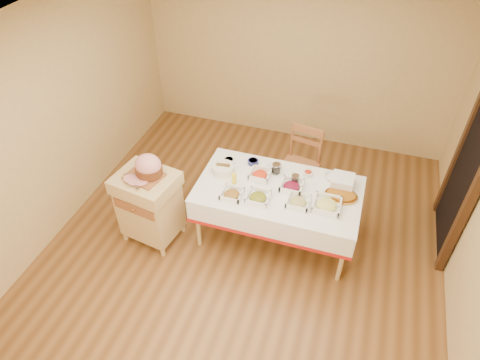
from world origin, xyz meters
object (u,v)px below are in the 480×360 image
preserve_jar_left (276,169)px  preserve_jar_right (295,180)px  mustard_bottle (234,178)px  butcher_cart (149,204)px  brass_platter (341,195)px  plate_stack (343,182)px  dining_table (278,199)px  ham_on_board (148,168)px  bread_basket (223,169)px  dining_chair (300,165)px

preserve_jar_left → preserve_jar_right: bearing=-24.9°
preserve_jar_right → mustard_bottle: bearing=-162.0°
butcher_cart → brass_platter: (2.07, 0.53, 0.26)m
preserve_jar_right → plate_stack: bearing=12.5°
plate_stack → brass_platter: (0.02, -0.18, -0.04)m
brass_platter → dining_table: bearing=-173.5°
dining_table → ham_on_board: (-1.36, -0.42, 0.44)m
butcher_cart → bread_basket: butcher_cart is taller
preserve_jar_right → mustard_bottle: 0.68m
preserve_jar_right → brass_platter: 0.53m
ham_on_board → plate_stack: ham_on_board is taller
preserve_jar_right → plate_stack: (0.51, 0.11, 0.02)m
mustard_bottle → brass_platter: 1.18m
dining_table → preserve_jar_left: bearing=110.5°
plate_stack → ham_on_board: bearing=-161.5°
dining_chair → bread_basket: size_ratio=3.91×
preserve_jar_right → bread_basket: bread_basket is taller
ham_on_board → mustard_bottle: size_ratio=2.54×
ham_on_board → preserve_jar_right: 1.62m
preserve_jar_right → bread_basket: size_ratio=0.43×
bread_basket → plate_stack: bearing=7.5°
butcher_cart → bread_basket: size_ratio=3.58×
ham_on_board → bread_basket: bearing=36.4°
dining_table → bread_basket: bearing=173.3°
butcher_cart → bread_basket: 0.94m
preserve_jar_right → preserve_jar_left: bearing=155.1°
ham_on_board → preserve_jar_right: bearing=20.5°
dining_chair → bread_basket: (-0.78, -0.72, 0.29)m
butcher_cart → preserve_jar_right: butcher_cart is taller
butcher_cart → brass_platter: butcher_cart is taller
dining_table → dining_chair: bearing=83.3°
dining_table → dining_chair: dining_chair is taller
butcher_cart → ham_on_board: (0.04, 0.03, 0.51)m
ham_on_board → plate_stack: 2.14m
dining_chair → plate_stack: size_ratio=4.24×
dining_table → mustard_bottle: mustard_bottle is taller
preserve_jar_right → brass_platter: size_ratio=0.31×
preserve_jar_right → mustard_bottle: mustard_bottle is taller
preserve_jar_left → brass_platter: (0.77, -0.18, -0.04)m
dining_table → mustard_bottle: (-0.50, -0.07, 0.23)m
plate_stack → dining_table: bearing=-158.6°
butcher_cart → preserve_jar_left: bearing=28.6°
preserve_jar_left → plate_stack: 0.76m
butcher_cart → bread_basket: bearing=36.5°
preserve_jar_right → plate_stack: plate_stack is taller
butcher_cart → brass_platter: 2.16m
dining_chair → preserve_jar_left: 0.64m
ham_on_board → bread_basket: 0.87m
dining_chair → mustard_bottle: dining_chair is taller
dining_chair → preserve_jar_left: dining_chair is taller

